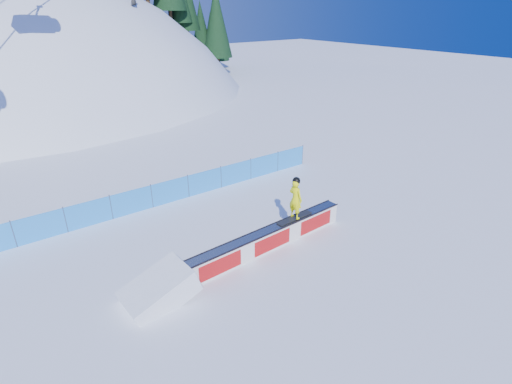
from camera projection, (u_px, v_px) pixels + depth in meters
ground at (176, 256)px, 16.02m from camera, size 160.00×160.00×0.00m
snow_hill at (48, 225)px, 54.18m from camera, size 64.00×64.00×64.00m
safety_fence at (132, 202)px, 19.03m from camera, size 22.05×0.05×1.30m
rail_box at (269, 239)px, 16.25m from camera, size 7.85×0.91×0.94m
snow_ramp at (160, 299)px, 13.64m from camera, size 2.59×1.69×1.57m
snowboarder at (296, 198)px, 16.49m from camera, size 1.82×0.69×1.88m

